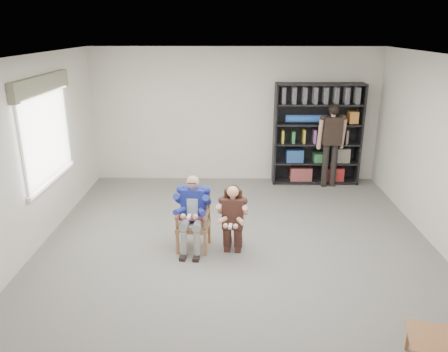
# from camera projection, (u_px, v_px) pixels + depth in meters

# --- Properties ---
(room_shell) EXTENTS (6.00, 7.00, 2.80)m
(room_shell) POSITION_uv_depth(u_px,v_px,m) (238.00, 166.00, 5.85)
(room_shell) COLOR silver
(room_shell) RESTS_ON ground
(floor) EXTENTS (6.00, 7.00, 0.01)m
(floor) POSITION_uv_depth(u_px,v_px,m) (237.00, 258.00, 6.31)
(floor) COLOR slate
(floor) RESTS_ON ground
(window_left) EXTENTS (0.16, 2.00, 1.75)m
(window_left) POSITION_uv_depth(u_px,v_px,m) (47.00, 132.00, 6.76)
(window_left) COLOR white
(window_left) RESTS_ON room_shell
(armchair) EXTENTS (0.56, 0.55, 0.89)m
(armchair) POSITION_uv_depth(u_px,v_px,m) (193.00, 221.00, 6.44)
(armchair) COLOR #9F5934
(armchair) RESTS_ON floor
(seated_man) EXTENTS (0.57, 0.74, 1.15)m
(seated_man) POSITION_uv_depth(u_px,v_px,m) (193.00, 213.00, 6.40)
(seated_man) COLOR navy
(seated_man) RESTS_ON floor
(kneeling_woman) EXTENTS (0.52, 0.75, 1.06)m
(kneeling_woman) POSITION_uv_depth(u_px,v_px,m) (233.00, 220.00, 6.30)
(kneeling_woman) COLOR #321A17
(kneeling_woman) RESTS_ON floor
(bookshelf) EXTENTS (1.80, 0.38, 2.10)m
(bookshelf) POSITION_uv_depth(u_px,v_px,m) (317.00, 135.00, 9.05)
(bookshelf) COLOR black
(bookshelf) RESTS_ON floor
(standing_man) EXTENTS (0.56, 0.34, 1.73)m
(standing_man) POSITION_uv_depth(u_px,v_px,m) (331.00, 146.00, 8.89)
(standing_man) COLOR black
(standing_man) RESTS_ON floor
(side_table) EXTENTS (0.59, 0.59, 0.34)m
(side_table) POSITION_uv_depth(u_px,v_px,m) (433.00, 352.00, 4.24)
(side_table) COLOR #9F5934
(side_table) RESTS_ON floor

